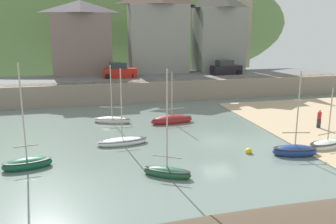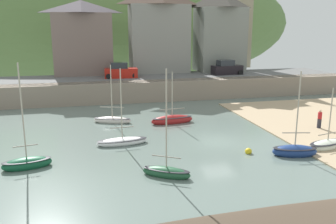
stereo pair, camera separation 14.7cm
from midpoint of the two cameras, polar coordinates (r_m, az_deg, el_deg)
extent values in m
cube|color=slate|center=(28.86, 8.13, -4.64)|extent=(48.00, 40.00, 0.06)
cube|color=gray|center=(44.37, 0.17, 3.45)|extent=(48.00, 2.40, 2.40)
cube|color=#606060|center=(47.76, -0.87, 5.55)|extent=(48.00, 9.00, 0.10)
ellipsoid|color=#5D7E42|center=(80.95, -9.15, 13.62)|extent=(80.00, 44.00, 27.04)
cube|color=#77625A|center=(50.76, -13.11, 10.32)|extent=(7.59, 4.69, 8.10)
pyramid|color=#4F484E|center=(50.76, -13.41, 15.80)|extent=(7.89, 4.99, 1.62)
cube|color=gray|center=(51.88, -1.33, 11.37)|extent=(8.07, 4.27, 9.28)
cube|color=gray|center=(54.48, 8.14, 11.16)|extent=(6.53, 5.17, 8.96)
cube|color=gray|center=(60.08, 11.28, 11.91)|extent=(2.80, 2.80, 10.39)
ellipsoid|color=silver|center=(29.45, 23.83, -4.80)|extent=(3.72, 2.15, 0.81)
ellipsoid|color=black|center=(29.38, 23.87, -4.39)|extent=(3.64, 2.11, 0.12)
cylinder|color=#B2A893|center=(28.85, 24.26, -0.35)|extent=(0.09, 0.09, 3.89)
cylinder|color=gray|center=(29.19, 23.99, -3.10)|extent=(2.05, 0.58, 0.07)
ellipsoid|color=#205232|center=(22.12, -0.06, -9.52)|extent=(3.04, 2.37, 0.77)
ellipsoid|color=black|center=(22.04, -0.06, -9.01)|extent=(2.97, 2.33, 0.12)
cylinder|color=#B2A893|center=(21.06, -0.06, -1.17)|extent=(0.09, 0.09, 5.86)
cylinder|color=gray|center=(21.75, -0.06, -7.03)|extent=(1.58, 1.02, 0.07)
ellipsoid|color=#A41E1F|center=(33.82, 0.77, -1.30)|extent=(4.12, 1.44, 0.98)
ellipsoid|color=black|center=(33.76, 0.77, -0.85)|extent=(4.03, 1.41, 0.12)
cylinder|color=#B2A893|center=(33.28, 0.78, 2.89)|extent=(0.09, 0.09, 4.05)
cylinder|color=gray|center=(33.57, 0.78, 0.47)|extent=(2.47, 0.30, 0.07)
ellipsoid|color=navy|center=(27.04, 19.36, -5.88)|extent=(3.32, 1.94, 0.96)
ellipsoid|color=black|center=(26.96, 19.40, -5.35)|extent=(3.25, 1.90, 0.12)
cylinder|color=#B2A893|center=(26.23, 19.86, 0.45)|extent=(0.09, 0.09, 5.16)
cylinder|color=gray|center=(26.64, 19.58, -3.09)|extent=(1.89, 0.48, 0.07)
ellipsoid|color=#125231|center=(25.00, -21.05, -7.62)|extent=(3.22, 1.73, 0.90)
ellipsoid|color=black|center=(24.92, -21.09, -7.09)|extent=(3.15, 1.69, 0.12)
cylinder|color=#B2A893|center=(24.04, -21.72, 0.08)|extent=(0.09, 0.09, 5.99)
cylinder|color=gray|center=(24.61, -21.28, -4.96)|extent=(1.47, 0.35, 0.07)
ellipsoid|color=silver|center=(34.35, -8.59, -1.33)|extent=(3.66, 2.07, 0.75)
ellipsoid|color=black|center=(34.30, -8.60, -0.99)|extent=(3.59, 2.03, 0.12)
cylinder|color=#B2A893|center=(33.76, -8.75, 3.22)|extent=(0.09, 0.09, 4.78)
cylinder|color=gray|center=(34.05, -8.66, 0.75)|extent=(2.13, 0.82, 0.07)
ellipsoid|color=white|center=(28.06, -7.02, -4.67)|extent=(3.98, 1.56, 0.67)
ellipsoid|color=black|center=(28.00, -7.03, -4.32)|extent=(3.91, 1.53, 0.12)
cylinder|color=#B2A893|center=(27.29, -7.20, 1.28)|extent=(0.09, 0.09, 5.29)
cylinder|color=gray|center=(27.73, -7.09, -2.41)|extent=(1.79, 0.21, 0.07)
cube|color=red|center=(46.82, -7.29, 6.09)|extent=(4.16, 1.85, 1.20)
cube|color=#282D33|center=(46.69, -7.64, 7.23)|extent=(2.16, 1.58, 0.80)
cylinder|color=black|center=(47.84, -5.42, 5.95)|extent=(0.64, 0.22, 0.64)
cylinder|color=black|center=(46.27, -5.14, 5.71)|extent=(0.64, 0.22, 0.64)
cylinder|color=black|center=(47.50, -9.38, 5.78)|extent=(0.64, 0.22, 0.64)
cylinder|color=black|center=(45.92, -9.23, 5.53)|extent=(0.64, 0.22, 0.64)
cube|color=black|center=(50.41, 9.31, 6.53)|extent=(4.25, 2.11, 1.20)
cube|color=#282D33|center=(50.21, 9.09, 7.60)|extent=(2.24, 1.71, 0.80)
cylinder|color=black|center=(51.82, 10.66, 6.34)|extent=(0.64, 0.22, 0.64)
cylinder|color=black|center=(50.38, 11.39, 6.12)|extent=(0.64, 0.22, 0.64)
cylinder|color=black|center=(50.58, 7.22, 6.30)|extent=(0.64, 0.22, 0.64)
cylinder|color=black|center=(49.09, 7.87, 6.07)|extent=(0.64, 0.22, 0.64)
cube|color=#282833|center=(34.49, 22.72, -1.65)|extent=(0.28, 0.20, 0.82)
cylinder|color=red|center=(34.33, 22.82, -0.52)|extent=(0.34, 0.34, 0.58)
sphere|color=#D1A889|center=(34.24, 22.88, 0.13)|extent=(0.22, 0.22, 0.22)
sphere|color=yellow|center=(26.56, 12.64, -6.04)|extent=(0.49, 0.49, 0.49)
camera|label=1|loc=(0.07, -90.20, -0.05)|focal=38.90mm
camera|label=2|loc=(0.07, 89.80, 0.05)|focal=38.90mm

